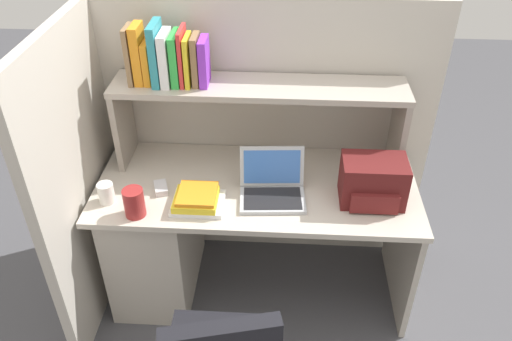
{
  "coord_description": "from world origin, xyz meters",
  "views": [
    {
      "loc": [
        0.12,
        -2.05,
        2.28
      ],
      "look_at": [
        0.0,
        -0.05,
        0.85
      ],
      "focal_mm": 36.12,
      "sensor_mm": 36.0,
      "label": 1
    }
  ],
  "objects_px": {
    "paper_cup": "(106,193)",
    "snack_canister": "(134,203)",
    "laptop": "(272,187)",
    "computer_mouse": "(161,188)",
    "backpack": "(373,182)"
  },
  "relations": [
    {
      "from": "paper_cup",
      "to": "snack_canister",
      "type": "bearing_deg",
      "value": -28.34
    },
    {
      "from": "laptop",
      "to": "paper_cup",
      "type": "distance_m",
      "value": 0.79
    },
    {
      "from": "computer_mouse",
      "to": "snack_canister",
      "type": "distance_m",
      "value": 0.21
    },
    {
      "from": "computer_mouse",
      "to": "paper_cup",
      "type": "distance_m",
      "value": 0.26
    },
    {
      "from": "laptop",
      "to": "backpack",
      "type": "xyz_separation_m",
      "value": [
        0.47,
        -0.01,
        0.06
      ]
    },
    {
      "from": "computer_mouse",
      "to": "paper_cup",
      "type": "relative_size",
      "value": 1.02
    },
    {
      "from": "computer_mouse",
      "to": "snack_canister",
      "type": "xyz_separation_m",
      "value": [
        -0.08,
        -0.19,
        0.05
      ]
    },
    {
      "from": "laptop",
      "to": "computer_mouse",
      "type": "distance_m",
      "value": 0.55
    },
    {
      "from": "laptop",
      "to": "backpack",
      "type": "bearing_deg",
      "value": -1.03
    },
    {
      "from": "backpack",
      "to": "paper_cup",
      "type": "relative_size",
      "value": 2.95
    },
    {
      "from": "laptop",
      "to": "snack_canister",
      "type": "xyz_separation_m",
      "value": [
        -0.62,
        -0.18,
        0.02
      ]
    },
    {
      "from": "paper_cup",
      "to": "snack_canister",
      "type": "height_order",
      "value": "snack_canister"
    },
    {
      "from": "snack_canister",
      "to": "backpack",
      "type": "bearing_deg",
      "value": 9.02
    },
    {
      "from": "computer_mouse",
      "to": "paper_cup",
      "type": "height_order",
      "value": "paper_cup"
    },
    {
      "from": "snack_canister",
      "to": "computer_mouse",
      "type": "bearing_deg",
      "value": 67.14
    }
  ]
}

